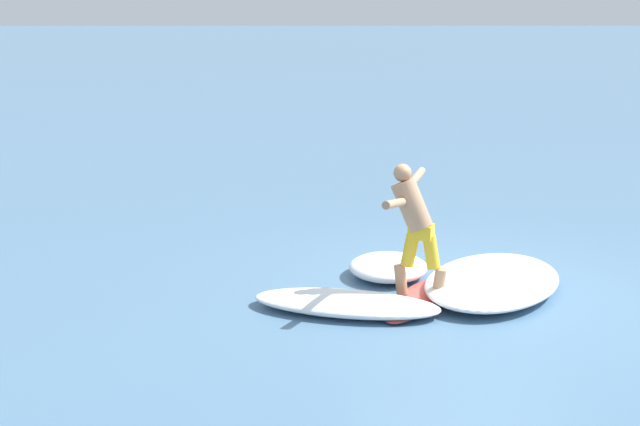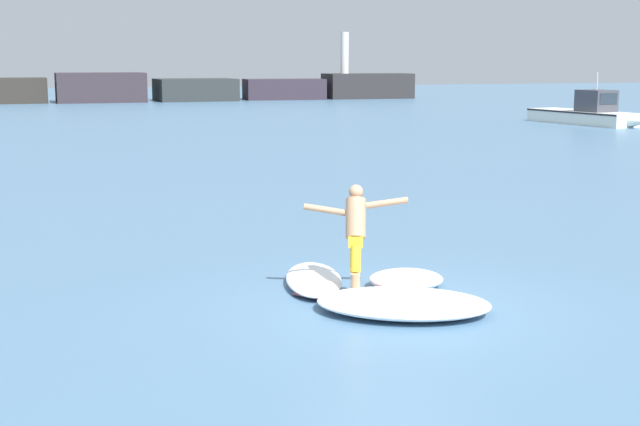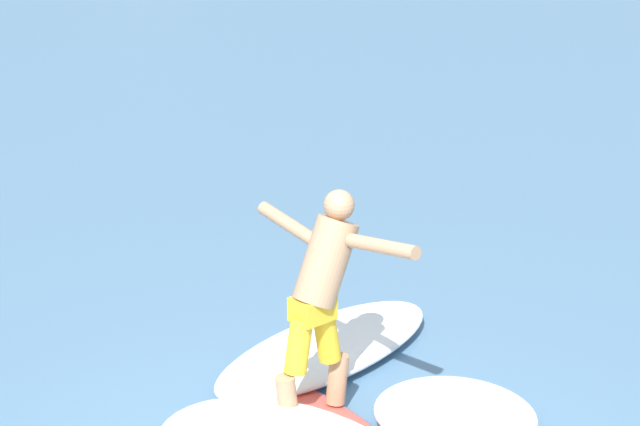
# 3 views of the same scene
# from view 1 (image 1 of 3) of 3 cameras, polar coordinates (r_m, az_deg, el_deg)

# --- Properties ---
(ground_plane) EXTENTS (200.00, 200.00, 0.00)m
(ground_plane) POSITION_cam_1_polar(r_m,az_deg,el_deg) (10.62, 9.48, -4.97)
(ground_plane) COLOR teal
(surfboard) EXTENTS (1.92, 1.26, 0.20)m
(surfboard) POSITION_cam_1_polar(r_m,az_deg,el_deg) (10.23, 6.43, -5.41)
(surfboard) COLOR #E25145
(surfboard) RESTS_ON ground
(surfer) EXTENTS (1.40, 0.81, 1.51)m
(surfer) POSITION_cam_1_polar(r_m,az_deg,el_deg) (9.96, 6.01, -0.46)
(surfer) COLOR tan
(surfer) RESTS_ON surfboard
(wave_foam_at_tail) EXTENTS (1.17, 1.06, 0.26)m
(wave_foam_at_tail) POSITION_cam_1_polar(r_m,az_deg,el_deg) (10.99, 4.39, -3.47)
(wave_foam_at_tail) COLOR white
(wave_foam_at_tail) RESTS_ON ground
(wave_foam_at_nose) EXTENTS (1.30, 2.21, 0.19)m
(wave_foam_at_nose) POSITION_cam_1_polar(r_m,az_deg,el_deg) (9.80, 1.70, -5.80)
(wave_foam_at_nose) COLOR white
(wave_foam_at_nose) RESTS_ON ground
(wave_foam_beside) EXTENTS (2.71, 2.35, 0.25)m
(wave_foam_beside) POSITION_cam_1_polar(r_m,az_deg,el_deg) (10.63, 10.97, -4.28)
(wave_foam_beside) COLOR white
(wave_foam_beside) RESTS_ON ground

